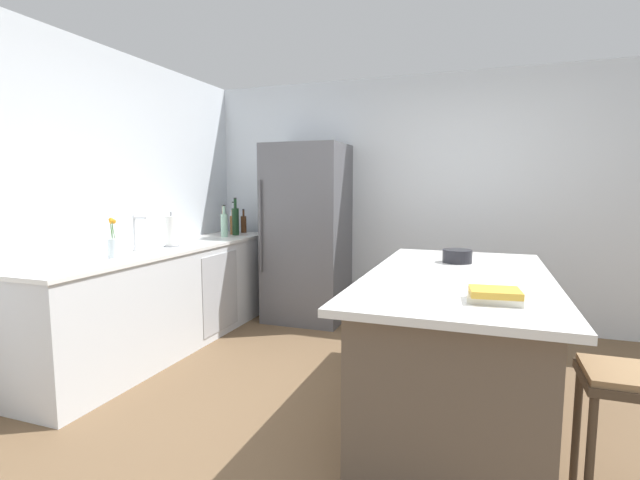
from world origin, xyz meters
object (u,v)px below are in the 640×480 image
object	(u,v)px
vinegar_bottle	(223,224)
mixing_bowl	(457,256)
kitchen_island	(456,344)
syrup_bottle	(244,224)
refrigerator	(307,233)
cookbook_stack	(495,295)
whiskey_bottle	(233,224)
gin_bottle	(224,224)
bar_stool	(625,397)
soda_bottle	(233,221)
flower_vase	(113,245)
sink_faucet	(136,233)
wine_bottle	(236,221)
paper_towel_roll	(171,232)

from	to	relation	value
vinegar_bottle	mixing_bowl	distance (m)	2.68
kitchen_island	syrup_bottle	world-z (taller)	syrup_bottle
kitchen_island	vinegar_bottle	size ratio (longest dim) A/B	6.32
refrigerator	mixing_bowl	distance (m)	2.01
syrup_bottle	cookbook_stack	size ratio (longest dim) A/B	1.11
whiskey_bottle	gin_bottle	world-z (taller)	gin_bottle
bar_stool	syrup_bottle	bearing A→B (deg)	142.65
refrigerator	gin_bottle	xyz separation A→B (m)	(-0.82, -0.34, 0.10)
kitchen_island	refrigerator	bearing A→B (deg)	135.29
soda_bottle	cookbook_stack	size ratio (longest dim) A/B	1.47
kitchen_island	mixing_bowl	xyz separation A→B (m)	(-0.03, 0.46, 0.49)
kitchen_island	gin_bottle	size ratio (longest dim) A/B	6.20
kitchen_island	flower_vase	xyz separation A→B (m)	(-2.49, -0.25, 0.56)
flower_vase	vinegar_bottle	size ratio (longest dim) A/B	0.91
soda_bottle	whiskey_bottle	distance (m)	0.11
whiskey_bottle	vinegar_bottle	world-z (taller)	vinegar_bottle
sink_faucet	wine_bottle	size ratio (longest dim) A/B	0.73
bar_stool	vinegar_bottle	world-z (taller)	vinegar_bottle
syrup_bottle	mixing_bowl	xyz separation A→B (m)	(2.47, -1.32, -0.07)
vinegar_bottle	kitchen_island	bearing A→B (deg)	-28.81
sink_faucet	vinegar_bottle	size ratio (longest dim) A/B	0.89
sink_faucet	paper_towel_roll	xyz separation A→B (m)	(0.08, 0.35, -0.02)
refrigerator	wine_bottle	distance (m)	0.82
whiskey_bottle	gin_bottle	size ratio (longest dim) A/B	0.84
flower_vase	kitchen_island	bearing A→B (deg)	5.66
gin_bottle	whiskey_bottle	bearing A→B (deg)	101.48
paper_towel_roll	soda_bottle	size ratio (longest dim) A/B	0.86
soda_bottle	mixing_bowl	distance (m)	2.83
flower_vase	soda_bottle	world-z (taller)	soda_bottle
bar_stool	refrigerator	bearing A→B (deg)	135.75
vinegar_bottle	mixing_bowl	xyz separation A→B (m)	(2.51, -0.94, -0.09)
bar_stool	wine_bottle	world-z (taller)	wine_bottle
bar_stool	soda_bottle	distance (m)	4.13
whiskey_bottle	soda_bottle	bearing A→B (deg)	118.55
sink_faucet	gin_bottle	xyz separation A→B (m)	(0.10, 1.20, -0.02)
kitchen_island	gin_bottle	bearing A→B (deg)	152.20
kitchen_island	paper_towel_roll	distance (m)	2.61
kitchen_island	mixing_bowl	distance (m)	0.68
vinegar_bottle	whiskey_bottle	bearing A→B (deg)	86.69
kitchen_island	soda_bottle	size ratio (longest dim) A/B	5.85
gin_bottle	cookbook_stack	bearing A→B (deg)	-36.33
vinegar_bottle	cookbook_stack	size ratio (longest dim) A/B	1.36
flower_vase	whiskey_bottle	bearing A→B (deg)	91.42
bar_stool	cookbook_stack	bearing A→B (deg)	175.77
gin_bottle	mixing_bowl	world-z (taller)	gin_bottle
vinegar_bottle	gin_bottle	xyz separation A→B (m)	(0.07, -0.09, 0.00)
refrigerator	sink_faucet	size ratio (longest dim) A/B	6.32
sink_faucet	syrup_bottle	distance (m)	1.68
refrigerator	syrup_bottle	xyz separation A→B (m)	(-0.85, 0.14, 0.07)
paper_towel_roll	mixing_bowl	distance (m)	2.47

